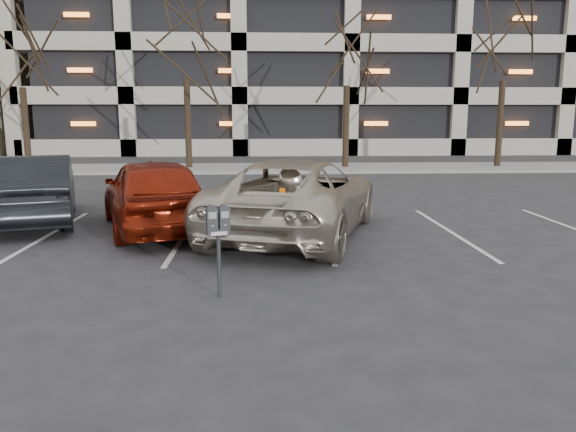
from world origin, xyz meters
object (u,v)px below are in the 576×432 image
Objects in this scene: tree_d at (506,25)px; car_dark at (34,189)px; tree_b at (185,19)px; tree_c at (348,33)px; suv_silver at (297,197)px; car_red at (154,193)px; tree_a at (18,35)px; parking_meter at (218,228)px.

tree_d reaches higher than car_dark.
tree_b is 7.02m from tree_c.
suv_silver is (3.92, -13.85, -5.66)m from tree_b.
car_red is at bearing -86.10° from tree_b.
tree_d is at bearing 0.00° from tree_a.
tree_d is (14.00, 0.00, -0.17)m from tree_b.
tree_c is at bearing 0.00° from tree_b.
tree_d is 17.99m from suv_silver.
tree_a is 0.89× the size of tree_b.
tree_d is 21.77m from parking_meter.
car_red is at bearing 143.44° from car_dark.
tree_a reaches higher than car_dark.
tree_c is 1.76× the size of car_red.
tree_b is 1.90× the size of car_dark.
tree_b is 1.43× the size of suv_silver.
tree_a is 7.04m from tree_b.
car_red is (0.90, -13.20, -5.65)m from tree_b.
tree_d is 1.86× the size of car_red.
suv_silver is at bearing -51.75° from tree_a.
tree_b is at bearing 180.00° from tree_d.
tree_b is 13.59m from car_dark.
tree_a reaches higher than parking_meter.
tree_c is 15.09m from suv_silver.
tree_c is 6.56× the size of parking_meter.
suv_silver is 6.13m from car_dark.
car_dark is (-1.98, -12.19, -5.68)m from tree_b.
tree_d is 1.40× the size of suv_silver.
car_red is at bearing 6.15° from suv_silver.
car_dark is (-4.60, 5.59, -0.18)m from parking_meter.
tree_b is 14.00m from tree_d.
tree_a is at bearing 101.61° from parking_meter.
tree_d is at bearing -107.78° from suv_silver.
car_red is (-1.72, 4.59, -0.16)m from parking_meter.
suv_silver reaches higher than parking_meter.
suv_silver is at bearing -74.20° from tree_b.
tree_c is 0.94× the size of tree_d.
tree_b is 15.46m from suv_silver.
tree_a is 20.78m from parking_meter.
suv_silver is at bearing -102.55° from tree_c.
tree_b reaches higher than parking_meter.
tree_d reaches higher than tree_c.
tree_a reaches higher than suv_silver.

